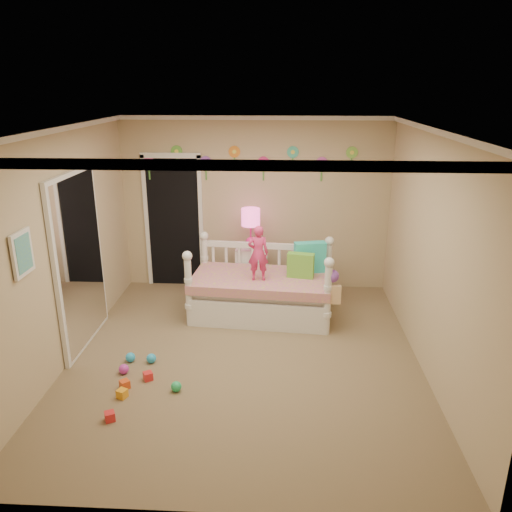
# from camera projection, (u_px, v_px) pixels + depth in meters

# --- Properties ---
(floor) EXTENTS (4.00, 4.50, 0.01)m
(floor) POSITION_uv_depth(u_px,v_px,m) (245.00, 358.00, 5.86)
(floor) COLOR #7F684C
(floor) RESTS_ON ground
(ceiling) EXTENTS (4.00, 4.50, 0.01)m
(ceiling) POSITION_uv_depth(u_px,v_px,m) (243.00, 128.00, 5.02)
(ceiling) COLOR white
(ceiling) RESTS_ON floor
(back_wall) EXTENTS (4.00, 0.01, 2.60)m
(back_wall) POSITION_uv_depth(u_px,v_px,m) (255.00, 205.00, 7.57)
(back_wall) COLOR tan
(back_wall) RESTS_ON floor
(left_wall) EXTENTS (0.01, 4.50, 2.60)m
(left_wall) POSITION_uv_depth(u_px,v_px,m) (63.00, 249.00, 5.54)
(left_wall) COLOR tan
(left_wall) RESTS_ON floor
(right_wall) EXTENTS (0.01, 4.50, 2.60)m
(right_wall) POSITION_uv_depth(u_px,v_px,m) (431.00, 255.00, 5.34)
(right_wall) COLOR tan
(right_wall) RESTS_ON floor
(crown_molding) EXTENTS (4.00, 4.50, 0.06)m
(crown_molding) POSITION_uv_depth(u_px,v_px,m) (243.00, 132.00, 5.03)
(crown_molding) COLOR white
(crown_molding) RESTS_ON ceiling
(daybed) EXTENTS (1.97, 1.18, 1.02)m
(daybed) POSITION_uv_depth(u_px,v_px,m) (261.00, 280.00, 6.80)
(daybed) COLOR white
(daybed) RESTS_ON floor
(pillow_turquoise) EXTENTS (0.44, 0.23, 0.42)m
(pillow_turquoise) POSITION_uv_depth(u_px,v_px,m) (310.00, 257.00, 6.87)
(pillow_turquoise) COLOR #2AD2AF
(pillow_turquoise) RESTS_ON daybed
(pillow_lime) EXTENTS (0.37, 0.19, 0.33)m
(pillow_lime) POSITION_uv_depth(u_px,v_px,m) (301.00, 265.00, 6.69)
(pillow_lime) COLOR #6ABB39
(pillow_lime) RESTS_ON daybed
(child) EXTENTS (0.28, 0.19, 0.74)m
(child) POSITION_uv_depth(u_px,v_px,m) (258.00, 253.00, 6.53)
(child) COLOR #EC3576
(child) RESTS_ON daybed
(nightstand) EXTENTS (0.44, 0.34, 0.73)m
(nightstand) POSITION_uv_depth(u_px,v_px,m) (251.00, 271.00, 7.53)
(nightstand) COLOR white
(nightstand) RESTS_ON floor
(table_lamp) EXTENTS (0.27, 0.27, 0.59)m
(table_lamp) POSITION_uv_depth(u_px,v_px,m) (251.00, 222.00, 7.29)
(table_lamp) COLOR #D61C78
(table_lamp) RESTS_ON nightstand
(closet_doorway) EXTENTS (0.90, 0.04, 2.07)m
(closet_doorway) POSITION_uv_depth(u_px,v_px,m) (174.00, 221.00, 7.70)
(closet_doorway) COLOR black
(closet_doorway) RESTS_ON back_wall
(flower_decals) EXTENTS (3.40, 0.02, 0.50)m
(flower_decals) POSITION_uv_depth(u_px,v_px,m) (249.00, 162.00, 7.35)
(flower_decals) COLOR #B2668C
(flower_decals) RESTS_ON back_wall
(mirror_closet) EXTENTS (0.07, 1.30, 2.10)m
(mirror_closet) POSITION_uv_depth(u_px,v_px,m) (80.00, 261.00, 5.90)
(mirror_closet) COLOR white
(mirror_closet) RESTS_ON left_wall
(wall_picture) EXTENTS (0.05, 0.34, 0.42)m
(wall_picture) POSITION_uv_depth(u_px,v_px,m) (22.00, 253.00, 4.61)
(wall_picture) COLOR white
(wall_picture) RESTS_ON left_wall
(hanging_bag) EXTENTS (0.20, 0.16, 0.36)m
(hanging_bag) POSITION_uv_depth(u_px,v_px,m) (332.00, 288.00, 6.24)
(hanging_bag) COLOR beige
(hanging_bag) RESTS_ON daybed
(toy_scatter) EXTENTS (1.06, 1.44, 0.11)m
(toy_scatter) POSITION_uv_depth(u_px,v_px,m) (140.00, 385.00, 5.22)
(toy_scatter) COLOR #996666
(toy_scatter) RESTS_ON floor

